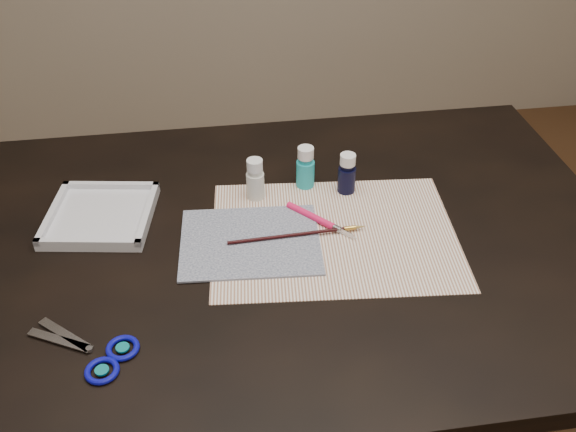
{
  "coord_description": "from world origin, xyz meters",
  "views": [
    {
      "loc": [
        -0.14,
        -0.94,
        1.52
      ],
      "look_at": [
        0.0,
        0.0,
        0.8
      ],
      "focal_mm": 40.0,
      "sensor_mm": 36.0,
      "label": 1
    }
  ],
  "objects": [
    {
      "name": "paint_bottle_cyan",
      "position": [
        0.06,
        0.17,
        0.8
      ],
      "size": [
        0.05,
        0.05,
        0.09
      ],
      "primitive_type": "cylinder",
      "rotation": [
        0.0,
        0.0,
        0.36
      ],
      "color": "#1FA8B2",
      "rests_on": "table"
    },
    {
      "name": "paint_bottle_navy",
      "position": [
        0.14,
        0.13,
        0.79
      ],
      "size": [
        0.04,
        0.04,
        0.09
      ],
      "primitive_type": "cylinder",
      "rotation": [
        0.0,
        0.0,
        -0.27
      ],
      "color": "black",
      "rests_on": "table"
    },
    {
      "name": "paper",
      "position": [
        0.09,
        -0.01,
        0.75
      ],
      "size": [
        0.49,
        0.39,
        0.0
      ],
      "primitive_type": "cube",
      "rotation": [
        0.0,
        0.0,
        -0.09
      ],
      "color": "white",
      "rests_on": "table"
    },
    {
      "name": "table",
      "position": [
        0.0,
        0.0,
        0.38
      ],
      "size": [
        1.3,
        0.9,
        0.75
      ],
      "primitive_type": "cube",
      "color": "black",
      "rests_on": "ground"
    },
    {
      "name": "paint_bottle_white",
      "position": [
        -0.05,
        0.14,
        0.8
      ],
      "size": [
        0.05,
        0.05,
        0.09
      ],
      "primitive_type": "cylinder",
      "rotation": [
        0.0,
        0.0,
        -0.42
      ],
      "color": "silver",
      "rests_on": "table"
    },
    {
      "name": "paintbrush",
      "position": [
        0.02,
        -0.01,
        0.76
      ],
      "size": [
        0.27,
        0.02,
        0.01
      ],
      "primitive_type": null,
      "rotation": [
        0.0,
        0.0,
        0.04
      ],
      "color": "black",
      "rests_on": "canvas"
    },
    {
      "name": "scissors",
      "position": [
        -0.37,
        -0.23,
        0.76
      ],
      "size": [
        0.23,
        0.19,
        0.01
      ],
      "primitive_type": null,
      "rotation": [
        0.0,
        0.0,
        2.65
      ],
      "color": "silver",
      "rests_on": "table"
    },
    {
      "name": "craft_knife",
      "position": [
        0.07,
        0.03,
        0.76
      ],
      "size": [
        0.12,
        0.14,
        0.01
      ],
      "primitive_type": null,
      "rotation": [
        0.0,
        0.0,
        -0.85
      ],
      "color": "#F41959",
      "rests_on": "paper"
    },
    {
      "name": "canvas",
      "position": [
        -0.07,
        -0.01,
        0.75
      ],
      "size": [
        0.27,
        0.23,
        0.0
      ],
      "primitive_type": "cube",
      "rotation": [
        0.0,
        0.0,
        -0.07
      ],
      "color": "#172040",
      "rests_on": "paper"
    },
    {
      "name": "palette_tray",
      "position": [
        -0.36,
        0.11,
        0.76
      ],
      "size": [
        0.23,
        0.23,
        0.02
      ],
      "primitive_type": "cube",
      "rotation": [
        0.0,
        0.0,
        -0.16
      ],
      "color": "silver",
      "rests_on": "table"
    }
  ]
}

